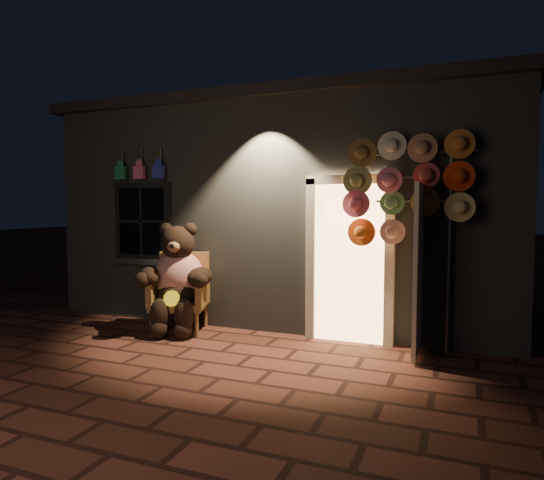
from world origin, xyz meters
The scene contains 5 objects.
ground centered at (0.00, 0.00, 0.00)m, with size 60.00×60.00×0.00m, color brown.
shop_building centered at (0.00, 3.99, 1.74)m, with size 7.30×5.95×3.51m.
wicker_armchair centered at (-1.03, 1.14, 0.56)m, with size 0.92×0.88×1.11m.
teddy_bear centered at (-1.00, 1.00, 0.77)m, with size 1.08×0.99×1.55m.
hat_rack centered at (2.05, 1.28, 2.02)m, with size 1.53×0.22×2.65m.
Camera 1 is at (2.75, -4.78, 1.79)m, focal length 32.00 mm.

